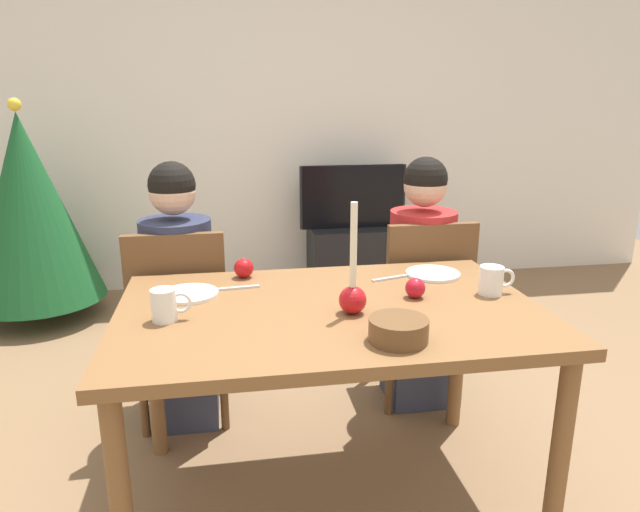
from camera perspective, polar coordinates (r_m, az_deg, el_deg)
ground_plane at (r=2.27m, az=0.91°, el=-23.08°), size 7.68×7.68×0.00m
back_wall at (r=4.35m, az=-5.42°, el=14.08°), size 6.40×0.10×2.60m
dining_table at (r=1.92m, az=1.00°, el=-7.44°), size 1.40×0.90×0.75m
chair_left at (r=2.53m, az=-13.86°, el=-5.90°), size 0.40×0.40×0.90m
chair_right at (r=2.66m, az=10.21°, el=-4.53°), size 0.40×0.40×0.90m
person_left_child at (r=2.54m, az=-13.89°, el=-4.42°), size 0.30×0.30×1.17m
person_right_child at (r=2.67m, az=10.03°, el=-3.13°), size 0.30×0.30×1.17m
tv_stand at (r=4.31m, az=3.24°, el=-0.19°), size 0.64×0.40×0.48m
tv at (r=4.21m, az=3.33°, el=5.98°), size 0.79×0.05×0.46m
christmas_tree at (r=4.04m, az=-27.21°, el=4.24°), size 0.82×0.82×1.42m
candle_centerpiece at (r=1.82m, az=3.32°, el=-3.61°), size 0.09×0.09×0.36m
plate_left at (r=2.05m, az=-13.04°, el=-3.73°), size 0.21×0.21×0.01m
plate_right at (r=2.26m, az=11.28°, el=-1.75°), size 0.21×0.21×0.01m
mug_left at (r=1.83m, az=-15.29°, el=-4.76°), size 0.13×0.08×0.10m
mug_right at (r=2.09m, az=16.92°, el=-2.34°), size 0.13×0.08×0.10m
fork_left at (r=2.08m, az=-8.58°, el=-3.21°), size 0.18×0.03×0.01m
fork_right at (r=2.19m, az=7.32°, el=-2.18°), size 0.18×0.06×0.01m
bowl_walnuts at (r=1.64m, az=7.89°, el=-7.37°), size 0.17×0.17×0.07m
apple_near_candle at (r=1.99m, az=9.55°, el=-3.19°), size 0.07×0.07×0.07m
apple_by_left_plate at (r=2.20m, az=-7.67°, el=-1.21°), size 0.08×0.08×0.08m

